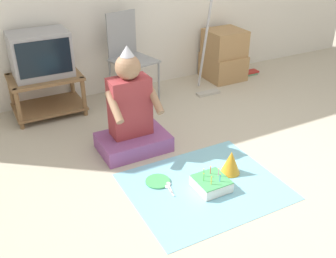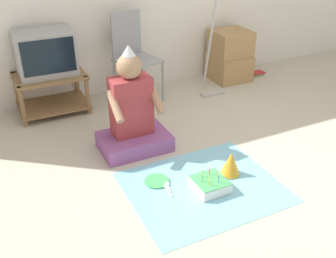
% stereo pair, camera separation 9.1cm
% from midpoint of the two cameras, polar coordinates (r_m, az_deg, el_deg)
% --- Properties ---
extents(ground_plane, '(16.00, 16.00, 0.00)m').
position_cam_midpoint_polar(ground_plane, '(3.25, 12.63, -6.51)').
color(ground_plane, '#BCB29E').
extents(tv_stand, '(0.70, 0.50, 0.42)m').
position_cam_midpoint_polar(tv_stand, '(4.23, -17.78, 5.26)').
color(tv_stand, olive).
rests_on(tv_stand, ground_plane).
extents(tv, '(0.56, 0.39, 0.44)m').
position_cam_midpoint_polar(tv, '(4.12, -18.64, 10.27)').
color(tv, '#99999E').
rests_on(tv, tv_stand).
extents(folding_chair, '(0.50, 0.50, 0.95)m').
position_cam_midpoint_polar(folding_chair, '(4.31, -6.40, 11.10)').
color(folding_chair, gray).
rests_on(folding_chair, ground_plane).
extents(cardboard_box_stack, '(0.45, 0.47, 0.61)m').
position_cam_midpoint_polar(cardboard_box_stack, '(4.99, 7.57, 10.54)').
color(cardboard_box_stack, '#A87F51').
rests_on(cardboard_box_stack, ground_plane).
extents(dust_mop, '(0.28, 0.27, 1.21)m').
position_cam_midpoint_polar(dust_mop, '(4.51, 5.05, 9.37)').
color(dust_mop, '#B2ADA3').
rests_on(dust_mop, ground_plane).
extents(book_pile, '(0.19, 0.12, 0.04)m').
position_cam_midpoint_polar(book_pile, '(5.26, 11.41, 8.05)').
color(book_pile, '#60936B').
rests_on(book_pile, ground_plane).
extents(person_seated, '(0.60, 0.42, 0.93)m').
position_cam_midpoint_polar(person_seated, '(3.39, -6.12, 1.76)').
color(person_seated, '#8C4C8C').
rests_on(person_seated, ground_plane).
extents(party_cloth, '(1.14, 0.95, 0.01)m').
position_cam_midpoint_polar(party_cloth, '(3.06, 4.46, -8.28)').
color(party_cloth, '#7FC6E0').
rests_on(party_cloth, ground_plane).
extents(birthday_cake, '(0.24, 0.24, 0.16)m').
position_cam_midpoint_polar(birthday_cake, '(3.01, 5.42, -7.88)').
color(birthday_cake, white).
rests_on(birthday_cake, party_cloth).
extents(party_hat_blue, '(0.16, 0.16, 0.20)m').
position_cam_midpoint_polar(party_hat_blue, '(3.17, 8.30, -4.79)').
color(party_hat_blue, gold).
rests_on(party_hat_blue, party_cloth).
extents(paper_plate, '(0.19, 0.19, 0.01)m').
position_cam_midpoint_polar(paper_plate, '(3.09, -2.35, -7.59)').
color(paper_plate, '#4CB266').
rests_on(paper_plate, party_cloth).
extents(plastic_spoon_near, '(0.05, 0.14, 0.01)m').
position_cam_midpoint_polar(plastic_spoon_near, '(3.05, -0.72, -8.12)').
color(plastic_spoon_near, white).
rests_on(plastic_spoon_near, party_cloth).
extents(plastic_spoon_far, '(0.04, 0.15, 0.01)m').
position_cam_midpoint_polar(plastic_spoon_far, '(3.02, -0.87, -8.54)').
color(plastic_spoon_far, white).
rests_on(plastic_spoon_far, party_cloth).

